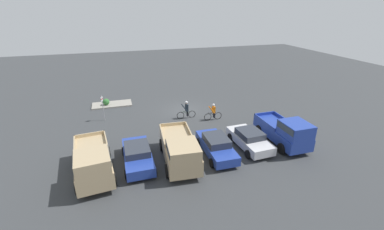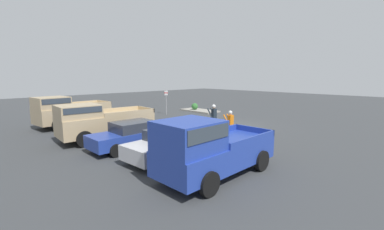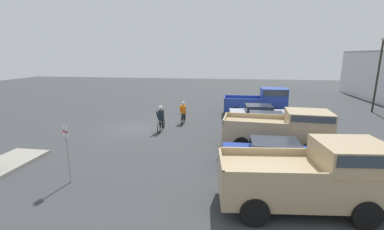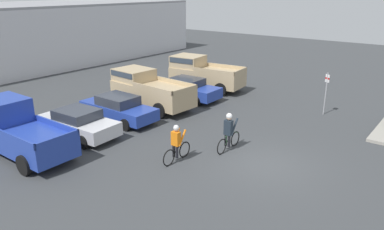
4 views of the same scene
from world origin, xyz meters
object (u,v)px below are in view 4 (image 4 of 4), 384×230
(pickup_truck_2, at_px, (202,72))
(cyclist_0, at_px, (229,131))
(fire_lane_sign, at_px, (326,90))
(sedan_1, at_px, (118,108))
(sedan_0, at_px, (78,123))
(sedan_2, at_px, (187,88))
(pickup_truck_1, at_px, (148,88))
(pickup_truck_0, at_px, (16,128))
(cyclist_1, at_px, (177,143))

(pickup_truck_2, xyz_separation_m, cyclist_0, (-8.05, -7.31, -0.30))
(fire_lane_sign, bearing_deg, sedan_1, 132.39)
(sedan_0, xyz_separation_m, fire_lane_sign, (10.70, -8.46, 0.78))
(sedan_2, distance_m, fire_lane_sign, 8.64)
(pickup_truck_1, xyz_separation_m, pickup_truck_2, (5.53, -0.08, 0.04))
(pickup_truck_2, distance_m, fire_lane_sign, 9.06)
(pickup_truck_2, bearing_deg, sedan_1, -177.36)
(sedan_1, bearing_deg, pickup_truck_0, 177.16)
(cyclist_1, bearing_deg, pickup_truck_2, 30.89)
(pickup_truck_0, distance_m, cyclist_0, 9.33)
(pickup_truck_0, xyz_separation_m, sedan_1, (5.60, -0.28, -0.48))
(cyclist_0, height_order, cyclist_1, cyclist_0)
(pickup_truck_2, height_order, cyclist_1, pickup_truck_2)
(sedan_0, bearing_deg, sedan_1, 4.11)
(pickup_truck_0, bearing_deg, cyclist_1, -59.55)
(pickup_truck_1, relative_size, pickup_truck_2, 1.03)
(cyclist_1, distance_m, fire_lane_sign, 10.34)
(sedan_1, distance_m, pickup_truck_1, 2.90)
(sedan_2, distance_m, pickup_truck_2, 2.90)
(pickup_truck_0, relative_size, cyclist_1, 2.92)
(pickup_truck_2, distance_m, cyclist_1, 12.09)
(sedan_0, relative_size, sedan_1, 0.94)
(pickup_truck_0, relative_size, pickup_truck_1, 0.92)
(sedan_1, xyz_separation_m, cyclist_0, (0.31, -6.93, 0.19))
(pickup_truck_1, distance_m, pickup_truck_2, 5.53)
(sedan_1, height_order, cyclist_0, cyclist_0)
(pickup_truck_0, distance_m, pickup_truck_2, 13.96)
(sedan_2, height_order, fire_lane_sign, fire_lane_sign)
(sedan_0, height_order, sedan_1, sedan_1)
(pickup_truck_2, relative_size, cyclist_0, 2.92)
(sedan_2, bearing_deg, pickup_truck_2, 15.29)
(pickup_truck_0, height_order, sedan_2, pickup_truck_0)
(sedan_0, height_order, fire_lane_sign, fire_lane_sign)
(sedan_2, distance_m, cyclist_1, 9.37)
(sedan_0, relative_size, cyclist_1, 2.47)
(fire_lane_sign, bearing_deg, cyclist_0, 167.16)
(pickup_truck_0, xyz_separation_m, sedan_2, (11.20, -0.65, -0.49))
(pickup_truck_0, bearing_deg, pickup_truck_1, 1.25)
(pickup_truck_1, bearing_deg, cyclist_1, -127.63)
(sedan_0, height_order, pickup_truck_2, pickup_truck_2)
(pickup_truck_1, xyz_separation_m, cyclist_1, (-4.84, -6.28, -0.34))
(cyclist_1, relative_size, fire_lane_sign, 0.72)
(cyclist_1, bearing_deg, pickup_truck_1, 52.37)
(fire_lane_sign, bearing_deg, cyclist_1, 164.03)
(sedan_0, bearing_deg, pickup_truck_1, 6.73)
(sedan_0, distance_m, sedan_2, 8.40)
(pickup_truck_0, bearing_deg, sedan_0, -9.71)
(pickup_truck_1, bearing_deg, cyclist_0, -108.81)
(pickup_truck_0, bearing_deg, cyclist_0, -50.63)
(sedan_1, distance_m, pickup_truck_2, 8.38)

